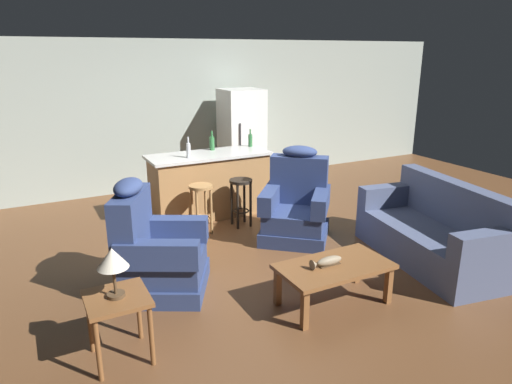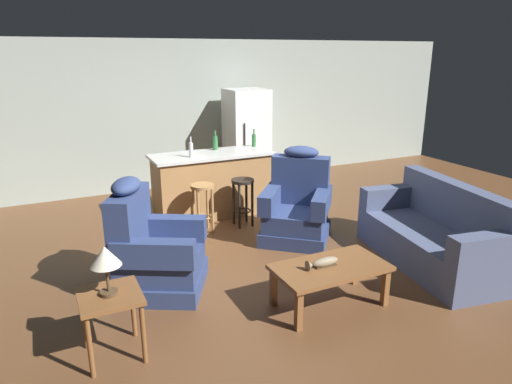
# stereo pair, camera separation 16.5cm
# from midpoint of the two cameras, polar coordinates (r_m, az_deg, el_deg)

# --- Properties ---
(ground_plane) EXTENTS (12.00, 12.00, 0.00)m
(ground_plane) POSITION_cam_midpoint_polar(r_m,az_deg,el_deg) (5.88, -1.51, -6.78)
(ground_plane) COLOR brown
(back_wall) EXTENTS (12.00, 0.05, 2.60)m
(back_wall) POSITION_cam_midpoint_polar(r_m,az_deg,el_deg) (8.37, -11.16, 9.38)
(back_wall) COLOR #939E93
(back_wall) RESTS_ON ground_plane
(coffee_table) EXTENTS (1.10, 0.60, 0.42)m
(coffee_table) POSITION_cam_midpoint_polar(r_m,az_deg,el_deg) (4.53, 8.69, -9.60)
(coffee_table) COLOR brown
(coffee_table) RESTS_ON ground_plane
(fish_figurine) EXTENTS (0.34, 0.10, 0.10)m
(fish_figurine) POSITION_cam_midpoint_polar(r_m,az_deg,el_deg) (4.45, 7.74, -8.64)
(fish_figurine) COLOR #4C3823
(fish_figurine) RESTS_ON coffee_table
(couch) EXTENTS (1.14, 2.01, 0.94)m
(couch) POSITION_cam_midpoint_polar(r_m,az_deg,el_deg) (5.74, 20.65, -4.88)
(couch) COLOR #4C5675
(couch) RESTS_ON ground_plane
(recliner_near_lamp) EXTENTS (1.14, 1.14, 1.20)m
(recliner_near_lamp) POSITION_cam_midpoint_polar(r_m,az_deg,el_deg) (4.82, -13.45, -7.38)
(recliner_near_lamp) COLOR navy
(recliner_near_lamp) RESTS_ON ground_plane
(recliner_near_island) EXTENTS (1.18, 1.18, 1.20)m
(recliner_near_island) POSITION_cam_midpoint_polar(r_m,az_deg,el_deg) (6.04, 4.26, -1.87)
(recliner_near_island) COLOR navy
(recliner_near_island) RESTS_ON ground_plane
(end_table) EXTENTS (0.48, 0.48, 0.56)m
(end_table) POSITION_cam_midpoint_polar(r_m,az_deg,el_deg) (3.88, -18.10, -13.57)
(end_table) COLOR brown
(end_table) RESTS_ON ground_plane
(table_lamp) EXTENTS (0.24, 0.24, 0.41)m
(table_lamp) POSITION_cam_midpoint_polar(r_m,az_deg,el_deg) (3.69, -18.73, -8.12)
(table_lamp) COLOR #4C3823
(table_lamp) RESTS_ON end_table
(kitchen_island) EXTENTS (1.80, 0.70, 0.95)m
(kitchen_island) POSITION_cam_midpoint_polar(r_m,az_deg,el_deg) (6.89, -6.49, 0.96)
(kitchen_island) COLOR #9E7042
(kitchen_island) RESTS_ON ground_plane
(bar_stool_left) EXTENTS (0.32, 0.32, 0.68)m
(bar_stool_left) POSITION_cam_midpoint_polar(r_m,az_deg,el_deg) (6.20, -7.62, -0.99)
(bar_stool_left) COLOR #A87A47
(bar_stool_left) RESTS_ON ground_plane
(bar_stool_right) EXTENTS (0.32, 0.32, 0.68)m
(bar_stool_right) POSITION_cam_midpoint_polar(r_m,az_deg,el_deg) (6.41, -2.63, -0.23)
(bar_stool_right) COLOR black
(bar_stool_right) RESTS_ON ground_plane
(refrigerator) EXTENTS (0.70, 0.69, 1.76)m
(refrigerator) POSITION_cam_midpoint_polar(r_m,az_deg,el_deg) (8.30, -2.37, 6.68)
(refrigerator) COLOR white
(refrigerator) RESTS_ON ground_plane
(bottle_tall_green) EXTENTS (0.06, 0.06, 0.27)m
(bottle_tall_green) POSITION_cam_midpoint_polar(r_m,az_deg,el_deg) (7.22, -1.37, 6.52)
(bottle_tall_green) COLOR #2D6B38
(bottle_tall_green) RESTS_ON kitchen_island
(bottle_short_amber) EXTENTS (0.06, 0.06, 0.30)m
(bottle_short_amber) POSITION_cam_midpoint_polar(r_m,az_deg,el_deg) (6.52, -9.16, 5.22)
(bottle_short_amber) COLOR silver
(bottle_short_amber) RESTS_ON kitchen_island
(bottle_wine_dark) EXTENTS (0.08, 0.08, 0.29)m
(bottle_wine_dark) POSITION_cam_midpoint_polar(r_m,az_deg,el_deg) (7.00, -6.20, 6.13)
(bottle_wine_dark) COLOR #2D6B38
(bottle_wine_dark) RESTS_ON kitchen_island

